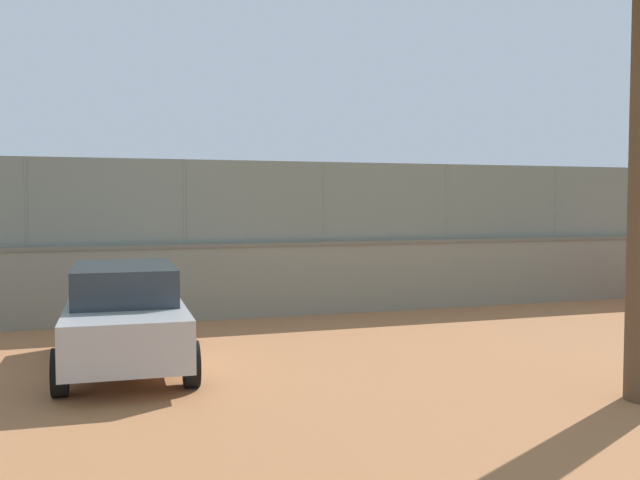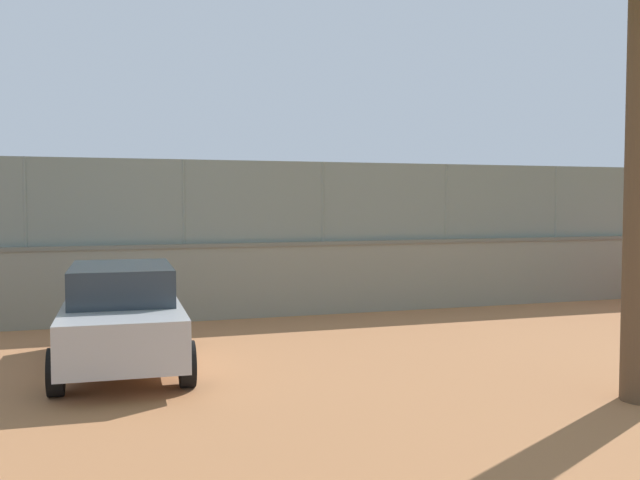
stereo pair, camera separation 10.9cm
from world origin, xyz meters
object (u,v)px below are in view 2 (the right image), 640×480
(player_foreground_swinging, at_px, (475,255))
(parked_car_silver, at_px, (122,314))
(sports_ball, at_px, (234,277))
(player_near_wall_returning, at_px, (205,250))

(player_foreground_swinging, relative_size, parked_car_silver, 0.38)
(sports_ball, xyz_separation_m, parked_car_silver, (4.31, 11.49, 0.74))
(player_near_wall_returning, height_order, sports_ball, player_near_wall_returning)
(player_near_wall_returning, height_order, parked_car_silver, parked_car_silver)
(sports_ball, bearing_deg, parked_car_silver, 69.47)
(player_foreground_swinging, bearing_deg, player_near_wall_returning, -37.28)
(parked_car_silver, bearing_deg, player_near_wall_returning, -106.18)
(player_near_wall_returning, relative_size, player_foreground_swinging, 0.97)
(parked_car_silver, bearing_deg, player_foreground_swinging, -146.65)
(player_foreground_swinging, xyz_separation_m, sports_ball, (6.04, -4.68, -0.86))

